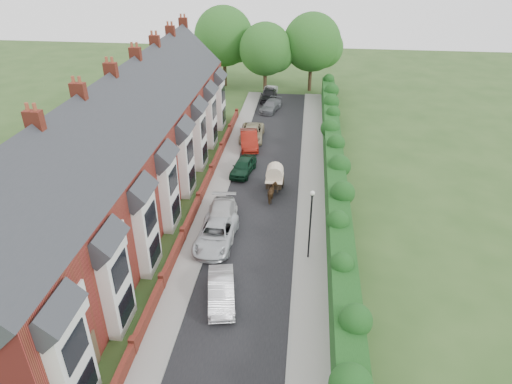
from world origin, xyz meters
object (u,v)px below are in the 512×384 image
car_green (243,166)px  car_black (269,94)px  car_silver_b (216,234)px  car_white (221,218)px  horse (273,193)px  horse_cart (275,176)px  car_silver_a (221,291)px  car_red (249,140)px  car_beige (252,133)px  lamppost (311,217)px  car_grey (271,106)px

car_green → car_black: (0.38, 21.07, 0.10)m
car_silver_b → car_white: 2.00m
horse → horse_cart: bearing=-88.3°
car_silver_a → car_white: 7.73m
car_green → car_black: car_black is taller
car_red → horse_cart: bearing=-79.6°
car_beige → lamppost: bearing=-74.3°
car_grey → horse_cart: bearing=-69.6°
car_white → horse: (3.44, 4.25, -0.07)m
car_beige → horse_cart: (3.24, -10.72, 0.64)m
car_silver_a → car_green: car_silver_a is taller
lamppost → car_black: 33.53m
car_grey → car_white: bearing=-78.5°
car_red → car_black: size_ratio=1.02×
car_green → horse_cart: (3.05, -2.81, 0.66)m
car_silver_b → car_black: bearing=90.2°
horse_cart → lamppost: bearing=-71.9°
lamppost → car_grey: 29.55m
car_silver_b → car_red: bearing=91.1°
car_black → horse_cart: (2.66, -23.88, 0.56)m
car_red → car_grey: size_ratio=1.09×
car_white → horse_cart: bearing=56.2°
car_silver_b → car_beige: bearing=91.0°
car_green → car_silver_b: bearing=-82.6°
car_green → car_beige: car_beige is taller
car_grey → car_black: (-0.63, 3.96, 0.16)m
car_black → horse: size_ratio=2.78×
horse → car_silver_a: bearing=82.0°
lamppost → car_red: bearing=109.3°
car_green → horse: (3.05, -4.63, 0.01)m
car_green → horse_cart: bearing=-33.2°
car_silver_b → horse_cart: bearing=68.5°
car_beige → horse_cart: horse_cart is taller
lamppost → car_silver_a: bearing=-137.4°
car_silver_b → car_grey: bearing=88.7°
horse → horse_cart: horse_cart is taller
lamppost → horse_cart: lamppost is taller
car_green → car_silver_a: bearing=-77.0°
lamppost → car_green: lamppost is taller
car_silver_a → car_white: car_white is taller
car_green → car_grey: size_ratio=0.93×
car_silver_b → horse: size_ratio=3.17×
lamppost → car_black: lamppost is taller
lamppost → car_silver_b: lamppost is taller
car_grey → car_black: bearing=113.6°
horse_cart → car_silver_b: bearing=-113.1°
car_silver_b → car_beige: 18.80m
car_green → car_red: 5.92m
car_silver_b → car_silver_a: bearing=-74.4°
lamppost → car_white: 7.50m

